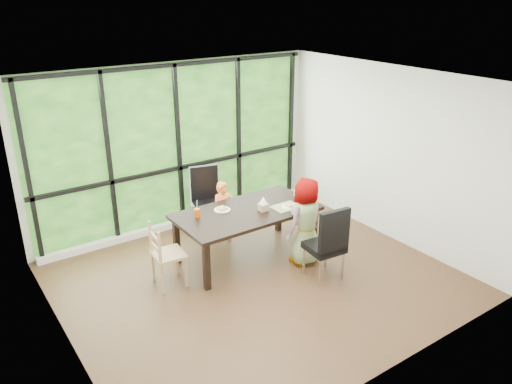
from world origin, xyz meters
TOP-DOWN VIEW (x-y plane):
  - ground at (0.00, 0.00)m, footprint 5.00×5.00m
  - back_wall at (0.00, 2.25)m, footprint 5.00×0.00m
  - foliage_backdrop at (0.00, 2.23)m, footprint 4.80×0.02m
  - window_mullions at (0.00, 2.19)m, footprint 4.80×0.06m
  - window_sill at (0.00, 2.15)m, footprint 4.80×0.12m
  - dining_table at (0.24, 0.61)m, footprint 2.08×1.13m
  - chair_window_leather at (0.20, 1.66)m, footprint 0.56×0.56m
  - chair_interior_leather at (0.80, -0.46)m, footprint 0.50×0.50m
  - chair_end_beech at (-1.02, 0.58)m, footprint 0.44×0.46m
  - child_toddler at (0.24, 1.25)m, footprint 0.40×0.30m
  - child_older at (0.85, 0.01)m, footprint 0.68×0.50m
  - placemat at (0.79, 0.39)m, footprint 0.40×0.30m
  - plate_far at (-0.04, 0.82)m, footprint 0.24×0.24m
  - plate_near at (0.83, 0.36)m, footprint 0.22×0.22m
  - orange_cup at (-0.44, 0.82)m, footprint 0.08×0.08m
  - green_cup at (1.11, 0.34)m, footprint 0.08×0.08m
  - white_mug at (1.19, 0.64)m, footprint 0.08×0.08m
  - tissue_box at (0.45, 0.47)m, footprint 0.12×0.12m
  - crepe_rolls_far at (-0.04, 0.82)m, footprint 0.15×0.12m
  - crepe_rolls_near at (0.83, 0.36)m, footprint 0.10×0.12m
  - straw_white at (-0.44, 0.82)m, footprint 0.01×0.04m
  - straw_pink at (1.11, 0.34)m, footprint 0.01×0.04m
  - tissue at (0.45, 0.47)m, footprint 0.12×0.12m

SIDE VIEW (x-z plane):
  - ground at x=0.00m, z-range 0.00..0.00m
  - window_sill at x=0.00m, z-range 0.00..0.10m
  - dining_table at x=0.24m, z-range 0.00..0.75m
  - chair_end_beech at x=-1.02m, z-range 0.00..0.90m
  - child_toddler at x=0.24m, z-range 0.00..0.98m
  - chair_window_leather at x=0.20m, z-range 0.00..1.08m
  - chair_interior_leather at x=0.80m, z-range 0.00..1.08m
  - child_older at x=0.85m, z-range 0.00..1.29m
  - placemat at x=0.79m, z-range 0.75..0.76m
  - plate_near at x=0.83m, z-range 0.75..0.76m
  - plate_far at x=-0.04m, z-range 0.75..0.76m
  - crepe_rolls_near at x=0.83m, z-range 0.76..0.80m
  - crepe_rolls_far at x=-0.04m, z-range 0.76..0.80m
  - white_mug at x=1.19m, z-range 0.75..0.83m
  - tissue_box at x=0.45m, z-range 0.75..0.86m
  - orange_cup at x=-0.44m, z-range 0.75..0.87m
  - green_cup at x=1.11m, z-range 0.75..0.88m
  - tissue at x=0.45m, z-range 0.86..0.97m
  - straw_white at x=-0.44m, z-range 0.82..1.01m
  - straw_pink at x=1.11m, z-range 0.82..1.02m
  - back_wall at x=0.00m, z-range -1.15..3.85m
  - foliage_backdrop at x=0.00m, z-range 0.03..2.67m
  - window_mullions at x=0.00m, z-range 0.03..2.67m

